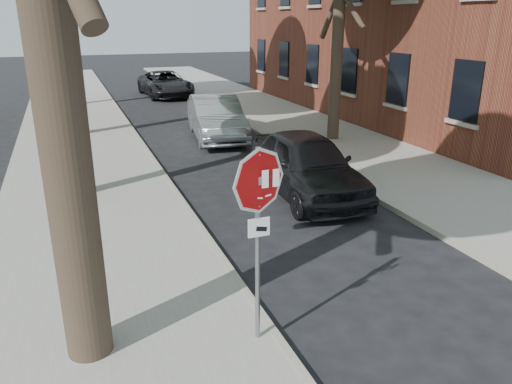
% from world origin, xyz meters
% --- Properties ---
extents(ground, '(120.00, 120.00, 0.00)m').
position_xyz_m(ground, '(0.00, 0.00, 0.00)').
color(ground, black).
rests_on(ground, ground).
extents(sidewalk_left, '(4.00, 55.00, 0.12)m').
position_xyz_m(sidewalk_left, '(-2.50, 12.00, 0.06)').
color(sidewalk_left, gray).
rests_on(sidewalk_left, ground).
extents(sidewalk_right, '(4.00, 55.00, 0.12)m').
position_xyz_m(sidewalk_right, '(6.00, 12.00, 0.06)').
color(sidewalk_right, gray).
rests_on(sidewalk_right, ground).
extents(curb_left, '(0.12, 55.00, 0.13)m').
position_xyz_m(curb_left, '(-0.45, 12.00, 0.07)').
color(curb_left, '#9E9384').
rests_on(curb_left, ground).
extents(curb_right, '(0.12, 55.00, 0.13)m').
position_xyz_m(curb_right, '(3.95, 12.00, 0.07)').
color(curb_right, '#9E9384').
rests_on(curb_right, ground).
extents(stop_sign, '(0.76, 0.34, 2.61)m').
position_xyz_m(stop_sign, '(-0.70, -0.03, 1.95)').
color(stop_sign, gray).
rests_on(stop_sign, sidewalk_left).
extents(car_a, '(2.07, 4.62, 1.54)m').
position_xyz_m(car_a, '(2.60, 5.25, 0.77)').
color(car_a, black).
rests_on(car_a, ground).
extents(car_b, '(2.18, 4.78, 1.52)m').
position_xyz_m(car_b, '(2.27, 11.92, 0.76)').
color(car_b, gray).
rests_on(car_b, ground).
extents(car_d, '(2.56, 5.10, 1.39)m').
position_xyz_m(car_d, '(2.60, 23.02, 0.69)').
color(car_d, black).
rests_on(car_d, ground).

